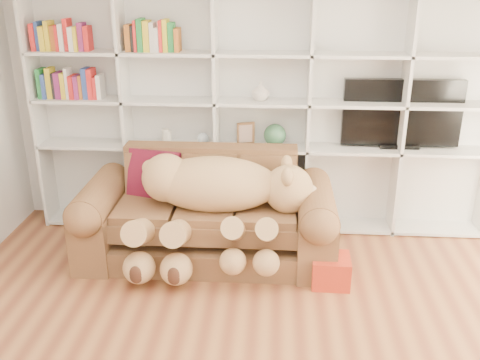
# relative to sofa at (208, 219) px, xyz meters

# --- Properties ---
(wall_back) EXTENTS (5.00, 0.02, 2.70)m
(wall_back) POSITION_rel_sofa_xyz_m (0.46, 0.84, 0.99)
(wall_back) COLOR silver
(wall_back) RESTS_ON floor
(bookshelf) EXTENTS (4.43, 0.35, 2.40)m
(bookshelf) POSITION_rel_sofa_xyz_m (0.22, 0.70, 0.95)
(bookshelf) COLOR silver
(bookshelf) RESTS_ON floor
(sofa) EXTENTS (2.26, 0.98, 0.95)m
(sofa) POSITION_rel_sofa_xyz_m (0.00, 0.00, 0.00)
(sofa) COLOR brown
(sofa) RESTS_ON floor
(teddy_bear) EXTENTS (1.63, 0.91, 0.94)m
(teddy_bear) POSITION_rel_sofa_xyz_m (0.09, -0.19, 0.30)
(teddy_bear) COLOR tan
(teddy_bear) RESTS_ON sofa
(throw_pillow) EXTENTS (0.51, 0.37, 0.48)m
(throw_pillow) POSITION_rel_sofa_xyz_m (-0.51, 0.16, 0.35)
(throw_pillow) COLOR maroon
(throw_pillow) RESTS_ON sofa
(gift_box) EXTENTS (0.32, 0.30, 0.25)m
(gift_box) POSITION_rel_sofa_xyz_m (1.09, -0.43, -0.23)
(gift_box) COLOR #AF2D17
(gift_box) RESTS_ON floor
(tv) EXTENTS (1.12, 0.18, 0.66)m
(tv) POSITION_rel_sofa_xyz_m (1.79, 0.69, 0.83)
(tv) COLOR black
(tv) RESTS_ON bookshelf
(picture_frame) EXTENTS (0.17, 0.08, 0.22)m
(picture_frame) POSITION_rel_sofa_xyz_m (0.31, 0.64, 0.63)
(picture_frame) COLOR brown
(picture_frame) RESTS_ON bookshelf
(green_vase) EXTENTS (0.22, 0.22, 0.22)m
(green_vase) POSITION_rel_sofa_xyz_m (0.59, 0.64, 0.62)
(green_vase) COLOR #315F3F
(green_vase) RESTS_ON bookshelf
(figurine_tall) EXTENTS (0.09, 0.09, 0.15)m
(figurine_tall) POSITION_rel_sofa_xyz_m (-0.48, 0.64, 0.58)
(figurine_tall) COLOR beige
(figurine_tall) RESTS_ON bookshelf
(figurine_short) EXTENTS (0.09, 0.09, 0.13)m
(figurine_short) POSITION_rel_sofa_xyz_m (-0.46, 0.64, 0.57)
(figurine_short) COLOR beige
(figurine_short) RESTS_ON bookshelf
(snow_globe) EXTENTS (0.11, 0.11, 0.11)m
(snow_globe) POSITION_rel_sofa_xyz_m (-0.11, 0.64, 0.57)
(snow_globe) COLOR silver
(snow_globe) RESTS_ON bookshelf
(shelf_vase) EXTENTS (0.17, 0.17, 0.18)m
(shelf_vase) POSITION_rel_sofa_xyz_m (0.44, 0.64, 1.04)
(shelf_vase) COLOR beige
(shelf_vase) RESTS_ON bookshelf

